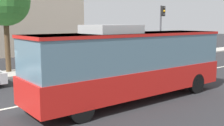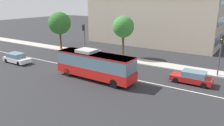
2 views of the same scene
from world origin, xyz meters
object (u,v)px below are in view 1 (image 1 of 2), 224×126
object	(u,v)px
transit_bus	(131,61)
sedan_red	(181,57)
street_tree_kerbside_centre	(5,1)
traffic_light_near_corner	(162,23)

from	to	relation	value
transit_bus	sedan_red	world-z (taller)	transit_bus
sedan_red	street_tree_kerbside_centre	size ratio (longest dim) A/B	0.67
sedan_red	street_tree_kerbside_centre	distance (m)	14.08
transit_bus	sedan_red	xyz separation A→B (m)	(10.08, 4.68, -1.09)
traffic_light_near_corner	street_tree_kerbside_centre	world-z (taller)	street_tree_kerbside_centre
sedan_red	traffic_light_near_corner	world-z (taller)	traffic_light_near_corner
traffic_light_near_corner	street_tree_kerbside_centre	xyz separation A→B (m)	(-14.26, 1.72, 1.43)
transit_bus	street_tree_kerbside_centre	distance (m)	11.03
street_tree_kerbside_centre	traffic_light_near_corner	bearing A→B (deg)	-6.89
transit_bus	street_tree_kerbside_centre	xyz separation A→B (m)	(-2.09, 10.36, 3.18)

